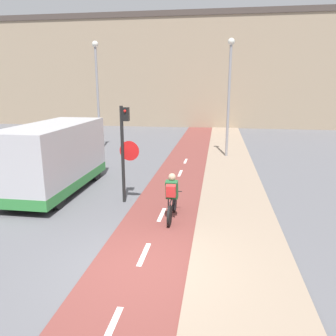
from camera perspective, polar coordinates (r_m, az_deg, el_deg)
name	(u,v)px	position (r m, az deg, el deg)	size (l,w,h in m)	color
ground_plane	(139,266)	(7.73, -5.05, -16.65)	(120.00, 120.00, 0.00)	#5B5B60
bike_lane	(139,266)	(7.73, -5.04, -16.56)	(2.21, 60.00, 0.02)	brown
sidewalk_strip	(244,274)	(7.57, 13.04, -17.50)	(2.40, 60.00, 0.05)	gray
building_row_background	(203,72)	(33.85, 6.16, 16.34)	(60.00, 5.20, 10.41)	gray
traffic_light_pole	(125,144)	(11.05, -7.55, 4.13)	(0.67, 0.25, 3.31)	black
street_lamp_far	(97,85)	(20.51, -12.23, 13.96)	(0.36, 0.36, 6.43)	gray
street_lamp_sidewalk	(229,86)	(18.46, 10.63, 13.88)	(0.36, 0.36, 6.33)	gray
cyclist_near	(172,197)	(9.82, 0.68, -5.15)	(0.46, 1.74, 1.44)	black
van	(55,159)	(12.96, -19.04, 1.48)	(2.00, 5.26, 2.57)	#B7B7BC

